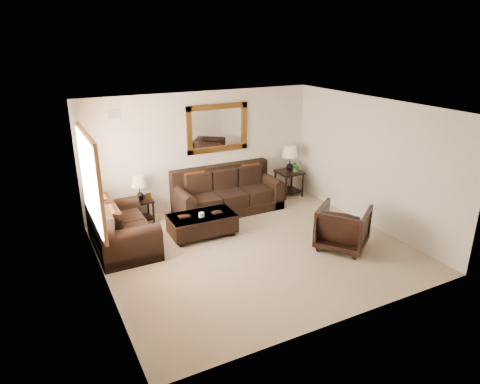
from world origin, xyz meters
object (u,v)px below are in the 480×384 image
end_table_right (290,163)px  sofa (227,195)px  end_table_left (140,192)px  coffee_table (202,223)px  loveseat (119,230)px  armchair (343,225)px

end_table_right → sofa: bearing=-175.5°
end_table_left → coffee_table: 1.58m
loveseat → end_table_left: size_ratio=1.67×
sofa → end_table_right: end_table_right is taller
loveseat → end_table_left: (0.69, 1.00, 0.33)m
sofa → end_table_left: (-1.96, 0.20, 0.34)m
sofa → end_table_right: size_ratio=1.88×
armchair → loveseat: bearing=27.1°
loveseat → coffee_table: 1.63m
sofa → loveseat: bearing=-163.2°
loveseat → end_table_left: bearing=-34.7°
end_table_left → armchair: size_ratio=1.16×
coffee_table → end_table_right: bearing=23.7°
sofa → coffee_table: 1.46m
end_table_left → end_table_right: size_ratio=0.82×
loveseat → end_table_right: bearing=-78.1°
armchair → end_table_left: bearing=10.7°
sofa → armchair: bearing=-67.2°
end_table_right → end_table_left: bearing=179.2°
end_table_left → coffee_table: end_table_left is taller
sofa → end_table_left: size_ratio=2.28×
end_table_left → armchair: 4.27m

